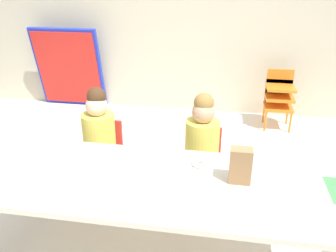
{
  "coord_description": "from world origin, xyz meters",
  "views": [
    {
      "loc": [
        0.49,
        -2.32,
        1.74
      ],
      "look_at": [
        0.14,
        -0.28,
        0.82
      ],
      "focal_mm": 37.82,
      "sensor_mm": 36.0,
      "label": 1
    }
  ],
  "objects_px": {
    "craft_table": "(152,185)",
    "paper_bag_brown": "(241,165)",
    "seated_child_middle_seat": "(202,139)",
    "kid_chair_orange_stack": "(279,95)",
    "seated_child_near_camera": "(99,132)",
    "donut_powdered_on_plate": "(200,163)",
    "paper_plate_near_edge": "(200,166)",
    "folded_activity_table": "(69,68)"
  },
  "relations": [
    {
      "from": "craft_table",
      "to": "paper_bag_brown",
      "type": "xyz_separation_m",
      "value": [
        0.53,
        0.07,
        0.15
      ]
    },
    {
      "from": "seated_child_middle_seat",
      "to": "kid_chair_orange_stack",
      "type": "bearing_deg",
      "value": 65.19
    },
    {
      "from": "paper_bag_brown",
      "to": "seated_child_near_camera",
      "type": "bearing_deg",
      "value": 152.21
    },
    {
      "from": "seated_child_near_camera",
      "to": "donut_powdered_on_plate",
      "type": "height_order",
      "value": "seated_child_near_camera"
    },
    {
      "from": "paper_bag_brown",
      "to": "donut_powdered_on_plate",
      "type": "bearing_deg",
      "value": 151.29
    },
    {
      "from": "seated_child_middle_seat",
      "to": "paper_plate_near_edge",
      "type": "distance_m",
      "value": 0.44
    },
    {
      "from": "seated_child_near_camera",
      "to": "paper_bag_brown",
      "type": "distance_m",
      "value": 1.24
    },
    {
      "from": "paper_bag_brown",
      "to": "donut_powdered_on_plate",
      "type": "height_order",
      "value": "paper_bag_brown"
    },
    {
      "from": "seated_child_middle_seat",
      "to": "paper_plate_near_edge",
      "type": "relative_size",
      "value": 5.1
    },
    {
      "from": "seated_child_near_camera",
      "to": "paper_plate_near_edge",
      "type": "bearing_deg",
      "value": -27.51
    },
    {
      "from": "seated_child_middle_seat",
      "to": "donut_powdered_on_plate",
      "type": "height_order",
      "value": "seated_child_middle_seat"
    },
    {
      "from": "folded_activity_table",
      "to": "paper_plate_near_edge",
      "type": "xyz_separation_m",
      "value": [
        1.95,
        -2.33,
        0.04
      ]
    },
    {
      "from": "seated_child_middle_seat",
      "to": "paper_bag_brown",
      "type": "relative_size",
      "value": 4.17
    },
    {
      "from": "seated_child_middle_seat",
      "to": "paper_plate_near_edge",
      "type": "bearing_deg",
      "value": -87.68
    },
    {
      "from": "paper_bag_brown",
      "to": "donut_powdered_on_plate",
      "type": "xyz_separation_m",
      "value": [
        -0.25,
        0.14,
        -0.09
      ]
    },
    {
      "from": "kid_chair_orange_stack",
      "to": "paper_plate_near_edge",
      "type": "height_order",
      "value": "kid_chair_orange_stack"
    },
    {
      "from": "kid_chair_orange_stack",
      "to": "craft_table",
      "type": "bearing_deg",
      "value": -114.0
    },
    {
      "from": "paper_bag_brown",
      "to": "paper_plate_near_edge",
      "type": "distance_m",
      "value": 0.3
    },
    {
      "from": "craft_table",
      "to": "donut_powdered_on_plate",
      "type": "xyz_separation_m",
      "value": [
        0.28,
        0.2,
        0.06
      ]
    },
    {
      "from": "donut_powdered_on_plate",
      "to": "seated_child_near_camera",
      "type": "bearing_deg",
      "value": 152.49
    },
    {
      "from": "seated_child_middle_seat",
      "to": "paper_bag_brown",
      "type": "distance_m",
      "value": 0.65
    },
    {
      "from": "seated_child_middle_seat",
      "to": "folded_activity_table",
      "type": "relative_size",
      "value": 0.84
    },
    {
      "from": "paper_plate_near_edge",
      "to": "kid_chair_orange_stack",
      "type": "bearing_deg",
      "value": 70.32
    },
    {
      "from": "kid_chair_orange_stack",
      "to": "folded_activity_table",
      "type": "bearing_deg",
      "value": 175.38
    },
    {
      "from": "kid_chair_orange_stack",
      "to": "paper_bag_brown",
      "type": "xyz_separation_m",
      "value": [
        -0.5,
        -2.25,
        0.29
      ]
    },
    {
      "from": "kid_chair_orange_stack",
      "to": "paper_plate_near_edge",
      "type": "xyz_separation_m",
      "value": [
        -0.75,
        -2.11,
        0.18
      ]
    },
    {
      "from": "kid_chair_orange_stack",
      "to": "folded_activity_table",
      "type": "xyz_separation_m",
      "value": [
        -2.7,
        0.22,
        0.14
      ]
    },
    {
      "from": "craft_table",
      "to": "kid_chair_orange_stack",
      "type": "height_order",
      "value": "kid_chair_orange_stack"
    },
    {
      "from": "seated_child_middle_seat",
      "to": "kid_chair_orange_stack",
      "type": "relative_size",
      "value": 1.35
    },
    {
      "from": "seated_child_middle_seat",
      "to": "paper_bag_brown",
      "type": "height_order",
      "value": "seated_child_middle_seat"
    },
    {
      "from": "paper_plate_near_edge",
      "to": "paper_bag_brown",
      "type": "bearing_deg",
      "value": -28.71
    },
    {
      "from": "kid_chair_orange_stack",
      "to": "paper_plate_near_edge",
      "type": "bearing_deg",
      "value": -109.68
    },
    {
      "from": "seated_child_near_camera",
      "to": "paper_bag_brown",
      "type": "relative_size",
      "value": 4.17
    },
    {
      "from": "kid_chair_orange_stack",
      "to": "donut_powdered_on_plate",
      "type": "distance_m",
      "value": 2.25
    },
    {
      "from": "craft_table",
      "to": "seated_child_near_camera",
      "type": "height_order",
      "value": "seated_child_near_camera"
    },
    {
      "from": "craft_table",
      "to": "paper_plate_near_edge",
      "type": "xyz_separation_m",
      "value": [
        0.28,
        0.2,
        0.05
      ]
    },
    {
      "from": "seated_child_near_camera",
      "to": "folded_activity_table",
      "type": "height_order",
      "value": "folded_activity_table"
    },
    {
      "from": "paper_plate_near_edge",
      "to": "donut_powdered_on_plate",
      "type": "relative_size",
      "value": 1.68
    },
    {
      "from": "seated_child_middle_seat",
      "to": "folded_activity_table",
      "type": "distance_m",
      "value": 2.7
    },
    {
      "from": "craft_table",
      "to": "kid_chair_orange_stack",
      "type": "xyz_separation_m",
      "value": [
        1.03,
        2.31,
        -0.14
      ]
    },
    {
      "from": "paper_plate_near_edge",
      "to": "donut_powdered_on_plate",
      "type": "bearing_deg",
      "value": 0.0
    },
    {
      "from": "kid_chair_orange_stack",
      "to": "paper_bag_brown",
      "type": "relative_size",
      "value": 3.09
    }
  ]
}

